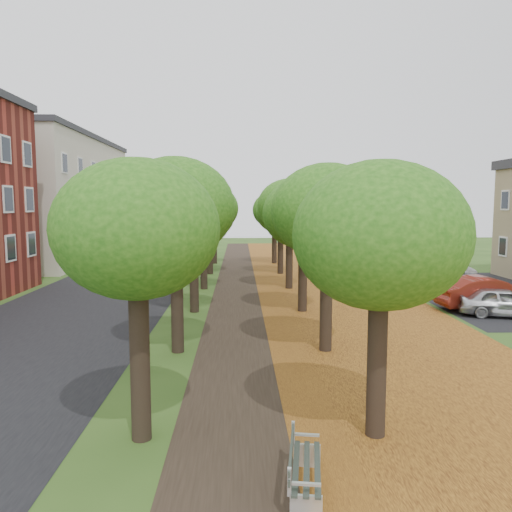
{
  "coord_description": "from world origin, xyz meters",
  "views": [
    {
      "loc": [
        -0.19,
        -9.79,
        4.77
      ],
      "look_at": [
        0.52,
        11.83,
        2.5
      ],
      "focal_mm": 35.0,
      "sensor_mm": 36.0,
      "label": 1
    }
  ],
  "objects": [
    {
      "name": "bench",
      "position": [
        0.85,
        -1.99,
        0.43
      ],
      "size": [
        0.76,
        1.81,
        0.83
      ],
      "rotation": [
        0.0,
        0.0,
        1.43
      ],
      "color": "#29332C",
      "rests_on": "ground"
    },
    {
      "name": "car_silver",
      "position": [
        11.0,
        10.62,
        0.62
      ],
      "size": [
        3.92,
        2.41,
        1.25
      ],
      "primitive_type": "imported",
      "rotation": [
        0.0,
        0.0,
        1.3
      ],
      "color": "#B1B2B7",
      "rests_on": "ground"
    },
    {
      "name": "leaf_verge",
      "position": [
        5.0,
        15.0,
        0.01
      ],
      "size": [
        7.5,
        70.0,
        0.01
      ],
      "primitive_type": "cube",
      "color": "#B37021",
      "rests_on": "ground"
    },
    {
      "name": "car_red",
      "position": [
        11.0,
        11.96,
        0.76
      ],
      "size": [
        4.67,
        1.85,
        1.51
      ],
      "primitive_type": "imported",
      "rotation": [
        0.0,
        0.0,
        1.63
      ],
      "color": "maroon",
      "rests_on": "ground"
    },
    {
      "name": "ground",
      "position": [
        0.0,
        0.0,
        0.0
      ],
      "size": [
        120.0,
        120.0,
        0.0
      ],
      "primitive_type": "plane",
      "color": "#2D4C19",
      "rests_on": "ground"
    },
    {
      "name": "tree_row_east",
      "position": [
        2.6,
        15.0,
        4.35
      ],
      "size": [
        3.67,
        33.67,
        5.94
      ],
      "color": "black",
      "rests_on": "ground"
    },
    {
      "name": "car_grey",
      "position": [
        11.0,
        17.29,
        0.76
      ],
      "size": [
        5.65,
        4.06,
        1.52
      ],
      "primitive_type": "imported",
      "rotation": [
        0.0,
        0.0,
        1.16
      ],
      "color": "#38373C",
      "rests_on": "ground"
    },
    {
      "name": "car_white",
      "position": [
        12.09,
        21.33,
        0.74
      ],
      "size": [
        5.84,
        4.28,
        1.48
      ],
      "primitive_type": "imported",
      "rotation": [
        0.0,
        0.0,
        1.18
      ],
      "color": "silver",
      "rests_on": "ground"
    },
    {
      "name": "footpath",
      "position": [
        0.0,
        15.0,
        0.0
      ],
      "size": [
        3.2,
        70.0,
        0.01
      ],
      "primitive_type": "cube",
      "color": "black",
      "rests_on": "ground"
    },
    {
      "name": "street_asphalt",
      "position": [
        -7.5,
        15.0,
        0.0
      ],
      "size": [
        8.0,
        70.0,
        0.01
      ],
      "primitive_type": "cube",
      "color": "black",
      "rests_on": "ground"
    },
    {
      "name": "tree_row_west",
      "position": [
        -2.2,
        15.0,
        4.35
      ],
      "size": [
        3.67,
        33.67,
        5.94
      ],
      "color": "black",
      "rests_on": "ground"
    },
    {
      "name": "building_cream",
      "position": [
        -17.0,
        33.0,
        5.21
      ],
      "size": [
        10.3,
        20.3,
        10.4
      ],
      "color": "beige",
      "rests_on": "ground"
    },
    {
      "name": "parking_lot",
      "position": [
        13.5,
        16.0,
        0.0
      ],
      "size": [
        9.0,
        16.0,
        0.01
      ],
      "primitive_type": "cube",
      "color": "black",
      "rests_on": "ground"
    }
  ]
}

